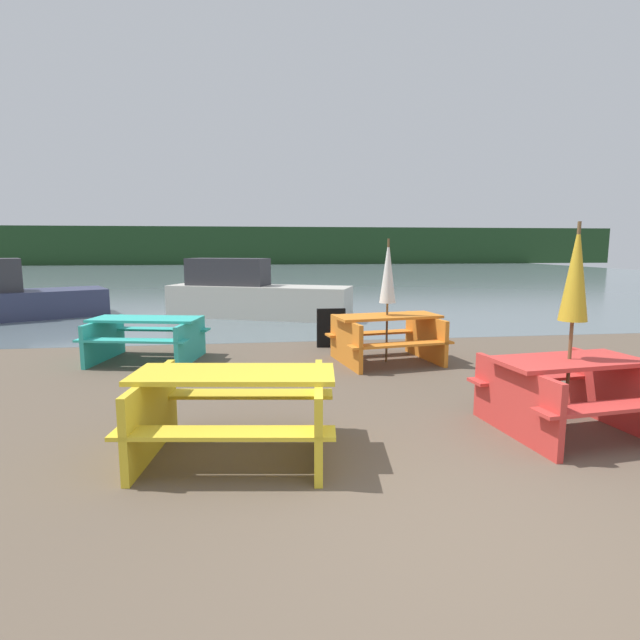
{
  "coord_description": "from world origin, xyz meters",
  "views": [
    {
      "loc": [
        -1.46,
        -2.83,
        1.93
      ],
      "look_at": [
        -0.5,
        4.42,
        0.85
      ],
      "focal_mm": 28.0,
      "sensor_mm": 36.0,
      "label": 1
    }
  ],
  "objects_px": {
    "picnic_table_orange": "(387,334)",
    "umbrella_white": "(388,272)",
    "boat_second": "(6,297)",
    "picnic_table_red": "(567,389)",
    "boat": "(253,295)",
    "picnic_table_teal": "(147,335)",
    "umbrella_gold": "(576,274)",
    "signboard": "(331,328)",
    "picnic_table_yellow": "(235,405)"
  },
  "relations": [
    {
      "from": "picnic_table_orange",
      "to": "umbrella_white",
      "type": "xyz_separation_m",
      "value": [
        -0.0,
        -0.0,
        1.04
      ]
    },
    {
      "from": "picnic_table_orange",
      "to": "boat_second",
      "type": "xyz_separation_m",
      "value": [
        -8.75,
        6.17,
        0.12
      ]
    },
    {
      "from": "picnic_table_orange",
      "to": "picnic_table_red",
      "type": "bearing_deg",
      "value": -72.79
    },
    {
      "from": "umbrella_white",
      "to": "boat",
      "type": "bearing_deg",
      "value": 111.35
    },
    {
      "from": "picnic_table_teal",
      "to": "boat",
      "type": "xyz_separation_m",
      "value": [
        1.77,
        5.14,
        0.14
      ]
    },
    {
      "from": "umbrella_white",
      "to": "boat_second",
      "type": "bearing_deg",
      "value": 144.8
    },
    {
      "from": "picnic_table_teal",
      "to": "umbrella_gold",
      "type": "distance_m",
      "value": 6.52
    },
    {
      "from": "picnic_table_teal",
      "to": "signboard",
      "type": "height_order",
      "value": "signboard"
    },
    {
      "from": "picnic_table_yellow",
      "to": "picnic_table_orange",
      "type": "xyz_separation_m",
      "value": [
        2.39,
        3.49,
        -0.0
      ]
    },
    {
      "from": "picnic_table_red",
      "to": "umbrella_white",
      "type": "xyz_separation_m",
      "value": [
        -1.04,
        3.35,
        1.06
      ]
    },
    {
      "from": "picnic_table_orange",
      "to": "picnic_table_teal",
      "type": "height_order",
      "value": "picnic_table_orange"
    },
    {
      "from": "picnic_table_teal",
      "to": "umbrella_white",
      "type": "height_order",
      "value": "umbrella_white"
    },
    {
      "from": "picnic_table_teal",
      "to": "boat_second",
      "type": "xyz_separation_m",
      "value": [
        -4.74,
        5.58,
        0.13
      ]
    },
    {
      "from": "boat_second",
      "to": "umbrella_white",
      "type": "bearing_deg",
      "value": -61.8
    },
    {
      "from": "picnic_table_orange",
      "to": "boat",
      "type": "bearing_deg",
      "value": 111.35
    },
    {
      "from": "boat",
      "to": "signboard",
      "type": "distance_m",
      "value": 4.62
    },
    {
      "from": "picnic_table_red",
      "to": "boat_second",
      "type": "xyz_separation_m",
      "value": [
        -9.79,
        9.52,
        0.13
      ]
    },
    {
      "from": "boat",
      "to": "signboard",
      "type": "height_order",
      "value": "boat"
    },
    {
      "from": "picnic_table_red",
      "to": "boat",
      "type": "xyz_separation_m",
      "value": [
        -3.28,
        9.08,
        0.14
      ]
    },
    {
      "from": "picnic_table_yellow",
      "to": "picnic_table_teal",
      "type": "relative_size",
      "value": 0.98
    },
    {
      "from": "boat",
      "to": "boat_second",
      "type": "xyz_separation_m",
      "value": [
        -6.51,
        0.45,
        -0.01
      ]
    },
    {
      "from": "picnic_table_red",
      "to": "picnic_table_yellow",
      "type": "bearing_deg",
      "value": -177.62
    },
    {
      "from": "picnic_table_orange",
      "to": "umbrella_white",
      "type": "relative_size",
      "value": 0.94
    },
    {
      "from": "umbrella_white",
      "to": "picnic_table_orange",
      "type": "bearing_deg",
      "value": 82.87
    },
    {
      "from": "picnic_table_red",
      "to": "boat",
      "type": "bearing_deg",
      "value": 109.85
    },
    {
      "from": "picnic_table_red",
      "to": "boat_second",
      "type": "height_order",
      "value": "boat_second"
    },
    {
      "from": "picnic_table_orange",
      "to": "umbrella_gold",
      "type": "height_order",
      "value": "umbrella_gold"
    },
    {
      "from": "umbrella_white",
      "to": "signboard",
      "type": "bearing_deg",
      "value": 118.35
    },
    {
      "from": "umbrella_white",
      "to": "signboard",
      "type": "xyz_separation_m",
      "value": [
        -0.74,
        1.36,
        -1.14
      ]
    },
    {
      "from": "picnic_table_teal",
      "to": "umbrella_gold",
      "type": "relative_size",
      "value": 0.94
    },
    {
      "from": "umbrella_white",
      "to": "umbrella_gold",
      "type": "distance_m",
      "value": 3.51
    },
    {
      "from": "umbrella_white",
      "to": "signboard",
      "type": "height_order",
      "value": "umbrella_white"
    },
    {
      "from": "picnic_table_teal",
      "to": "boat",
      "type": "bearing_deg",
      "value": 70.95
    },
    {
      "from": "picnic_table_orange",
      "to": "boat_second",
      "type": "bearing_deg",
      "value": 144.8
    },
    {
      "from": "umbrella_gold",
      "to": "picnic_table_red",
      "type": "bearing_deg",
      "value": 45.0
    },
    {
      "from": "picnic_table_red",
      "to": "umbrella_gold",
      "type": "height_order",
      "value": "umbrella_gold"
    },
    {
      "from": "picnic_table_yellow",
      "to": "signboard",
      "type": "relative_size",
      "value": 2.67
    },
    {
      "from": "picnic_table_yellow",
      "to": "picnic_table_teal",
      "type": "xyz_separation_m",
      "value": [
        -1.62,
        4.08,
        -0.02
      ]
    },
    {
      "from": "umbrella_gold",
      "to": "signboard",
      "type": "height_order",
      "value": "umbrella_gold"
    },
    {
      "from": "picnic_table_teal",
      "to": "umbrella_gold",
      "type": "bearing_deg",
      "value": -37.95
    },
    {
      "from": "boat_second",
      "to": "boat",
      "type": "bearing_deg",
      "value": -30.52
    },
    {
      "from": "umbrella_white",
      "to": "picnic_table_yellow",
      "type": "bearing_deg",
      "value": -124.44
    },
    {
      "from": "picnic_table_teal",
      "to": "boat_second",
      "type": "height_order",
      "value": "boat_second"
    },
    {
      "from": "umbrella_gold",
      "to": "boat_second",
      "type": "height_order",
      "value": "umbrella_gold"
    },
    {
      "from": "picnic_table_teal",
      "to": "umbrella_white",
      "type": "relative_size",
      "value": 0.99
    },
    {
      "from": "umbrella_white",
      "to": "umbrella_gold",
      "type": "xyz_separation_m",
      "value": [
        1.04,
        -3.35,
        0.14
      ]
    },
    {
      "from": "picnic_table_red",
      "to": "boat",
      "type": "relative_size",
      "value": 0.33
    },
    {
      "from": "picnic_table_yellow",
      "to": "signboard",
      "type": "distance_m",
      "value": 5.13
    },
    {
      "from": "boat_second",
      "to": "umbrella_gold",
      "type": "bearing_deg",
      "value": -70.81
    },
    {
      "from": "picnic_table_teal",
      "to": "picnic_table_yellow",
      "type": "bearing_deg",
      "value": -68.37
    }
  ]
}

